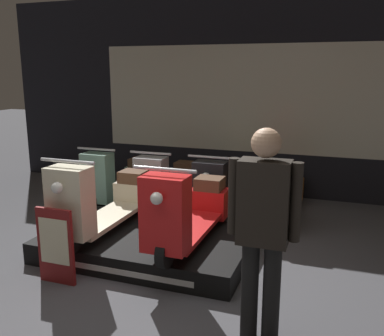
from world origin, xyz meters
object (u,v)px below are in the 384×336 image
Objects in this scene: scooter_display_left at (103,201)px; scooter_backrow_0 at (118,179)px; scooter_backrow_2 at (222,189)px; price_sign_board at (56,246)px; person_right_browsing at (263,224)px; scooter_display_right at (188,211)px; scooter_backrow_3 at (281,194)px; scooter_backrow_1 at (168,184)px.

scooter_display_left reaches higher than scooter_backrow_0.
scooter_backrow_0 is at bearing 114.40° from scooter_display_left.
scooter_backrow_0 is 1.67m from scooter_backrow_2.
scooter_display_left is 1.00× the size of scooter_backrow_0.
scooter_backrow_2 is at bearing 70.33° from price_sign_board.
person_right_browsing is 2.08m from price_sign_board.
scooter_display_right is 1.90m from scooter_backrow_3.
scooter_backrow_2 is (1.67, 0.00, 0.00)m from scooter_backrow_0.
scooter_display_right is at bearing -44.12° from scooter_backrow_0.
person_right_browsing is (2.75, -2.77, 0.57)m from scooter_backrow_0.
scooter_backrow_2 is at bearing 111.28° from person_right_browsing.
price_sign_board is at bearing -91.73° from scooter_backrow_1.
scooter_display_right is (1.01, 0.00, 0.00)m from scooter_display_left.
scooter_display_left reaches higher than scooter_backrow_2.
scooter_display_left is 1.01m from scooter_display_right.
scooter_backrow_2 is 0.84m from scooter_backrow_3.
scooter_backrow_3 is at bearing 0.00° from scooter_backrow_0.
scooter_display_right is 2.32× the size of price_sign_board.
scooter_display_left is at bearing -134.61° from scooter_backrow_3.
scooter_backrow_1 is (0.05, 1.74, -0.23)m from scooter_display_left.
person_right_browsing is (0.96, -1.03, 0.34)m from scooter_display_right.
scooter_display_right is 1.07× the size of person_right_browsing.
scooter_display_left is 2.24m from person_right_browsing.
scooter_display_left is at bearing -116.86° from scooter_backrow_2.
scooter_display_right is at bearing 0.00° from scooter_display_left.
price_sign_board is (-1.75, -2.55, 0.03)m from scooter_backrow_3.
person_right_browsing is 2.17× the size of price_sign_board.
scooter_display_left reaches higher than price_sign_board.
scooter_backrow_2 is (0.84, 0.00, 0.00)m from scooter_backrow_1.
scooter_display_right is at bearing -112.23° from scooter_backrow_3.
scooter_backrow_1 is (0.84, 0.00, 0.00)m from scooter_backrow_0.
scooter_backrow_3 is 3.10m from price_sign_board.
scooter_display_left is 1.76m from scooter_backrow_1.
scooter_display_right is at bearing 132.84° from person_right_browsing.
scooter_backrow_1 is 2.32× the size of price_sign_board.
scooter_backrow_3 is (2.51, 0.00, 0.00)m from scooter_backrow_0.
person_right_browsing is at bearing -47.16° from scooter_display_right.
scooter_backrow_3 is at bearing 67.77° from scooter_display_right.
scooter_backrow_0 is at bearing 180.00° from scooter_backrow_2.
scooter_backrow_2 reaches higher than price_sign_board.
scooter_display_right reaches higher than price_sign_board.
scooter_display_left is at bearing -91.51° from scooter_backrow_1.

